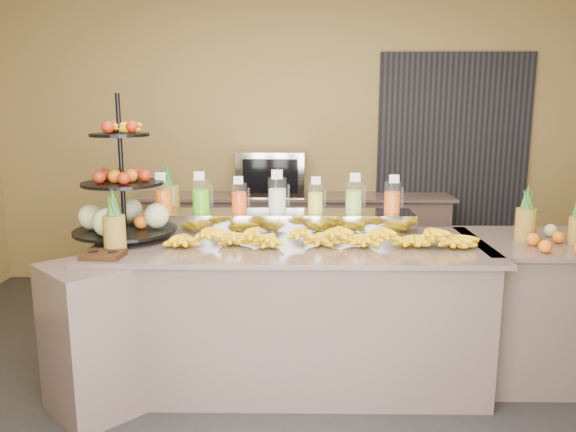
{
  "coord_description": "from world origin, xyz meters",
  "views": [
    {
      "loc": [
        0.03,
        -3.18,
        1.8
      ],
      "look_at": [
        -0.02,
        0.3,
        1.11
      ],
      "focal_mm": 35.0,
      "sensor_mm": 36.0,
      "label": 1
    }
  ],
  "objects_px": {
    "banana_heap": "(319,233)",
    "condiment_caddy": "(103,255)",
    "pitcher_tray": "(277,223)",
    "fruit_stand": "(131,203)",
    "oven_warmer": "(271,173)",
    "right_fruit_pile": "(554,235)"
  },
  "relations": [
    {
      "from": "banana_heap",
      "to": "condiment_caddy",
      "type": "xyz_separation_m",
      "value": [
        -1.26,
        -0.32,
        -0.06
      ]
    },
    {
      "from": "pitcher_tray",
      "to": "fruit_stand",
      "type": "bearing_deg",
      "value": -170.38
    },
    {
      "from": "oven_warmer",
      "to": "condiment_caddy",
      "type": "bearing_deg",
      "value": -109.25
    },
    {
      "from": "banana_heap",
      "to": "fruit_stand",
      "type": "relative_size",
      "value": 2.06
    },
    {
      "from": "pitcher_tray",
      "to": "right_fruit_pile",
      "type": "distance_m",
      "value": 1.77
    },
    {
      "from": "fruit_stand",
      "to": "right_fruit_pile",
      "type": "distance_m",
      "value": 2.71
    },
    {
      "from": "pitcher_tray",
      "to": "oven_warmer",
      "type": "relative_size",
      "value": 2.87
    },
    {
      "from": "banana_heap",
      "to": "fruit_stand",
      "type": "height_order",
      "value": "fruit_stand"
    },
    {
      "from": "pitcher_tray",
      "to": "fruit_stand",
      "type": "relative_size",
      "value": 1.96
    },
    {
      "from": "banana_heap",
      "to": "condiment_caddy",
      "type": "bearing_deg",
      "value": -165.74
    },
    {
      "from": "pitcher_tray",
      "to": "right_fruit_pile",
      "type": "xyz_separation_m",
      "value": [
        1.74,
        -0.33,
        -0.01
      ]
    },
    {
      "from": "banana_heap",
      "to": "oven_warmer",
      "type": "bearing_deg",
      "value": 100.96
    },
    {
      "from": "right_fruit_pile",
      "to": "condiment_caddy",
      "type": "bearing_deg",
      "value": -173.44
    },
    {
      "from": "oven_warmer",
      "to": "fruit_stand",
      "type": "bearing_deg",
      "value": -113.2
    },
    {
      "from": "oven_warmer",
      "to": "pitcher_tray",
      "type": "bearing_deg",
      "value": -84.59
    },
    {
      "from": "banana_heap",
      "to": "condiment_caddy",
      "type": "distance_m",
      "value": 1.3
    },
    {
      "from": "fruit_stand",
      "to": "condiment_caddy",
      "type": "height_order",
      "value": "fruit_stand"
    },
    {
      "from": "right_fruit_pile",
      "to": "oven_warmer",
      "type": "height_order",
      "value": "oven_warmer"
    },
    {
      "from": "banana_heap",
      "to": "pitcher_tray",
      "type": "bearing_deg",
      "value": 130.57
    },
    {
      "from": "pitcher_tray",
      "to": "right_fruit_pile",
      "type": "bearing_deg",
      "value": -10.57
    },
    {
      "from": "fruit_stand",
      "to": "pitcher_tray",
      "type": "bearing_deg",
      "value": -1.19
    },
    {
      "from": "right_fruit_pile",
      "to": "oven_warmer",
      "type": "xyz_separation_m",
      "value": [
        -1.85,
        2.0,
        0.15
      ]
    }
  ]
}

